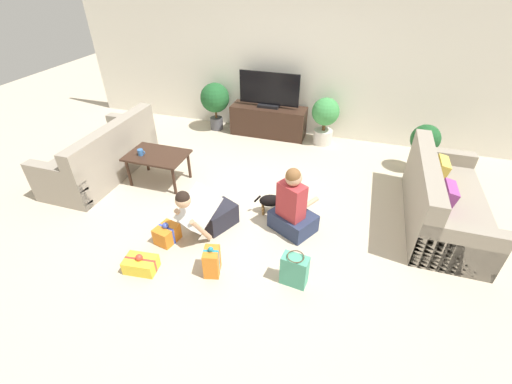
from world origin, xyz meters
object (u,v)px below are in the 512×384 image
at_px(potted_plant_corner_right, 424,145).
at_px(dog, 274,200).
at_px(tv, 269,92).
at_px(person_kneeling, 206,212).
at_px(gift_box_a, 141,264).
at_px(gift_box_b, 212,262).
at_px(potted_plant_back_left, 215,100).
at_px(coffee_table, 157,158).
at_px(tv_console, 268,121).
at_px(mug, 141,152).
at_px(potted_plant_back_right, 325,117).
at_px(gift_bag_a, 294,270).
at_px(sofa_left, 103,157).
at_px(sofa_right, 441,202).
at_px(person_sitting, 293,209).
at_px(gift_box_c, 167,234).

distance_m(potted_plant_corner_right, dog, 2.61).
bearing_deg(potted_plant_corner_right, tv, 167.74).
xyz_separation_m(person_kneeling, gift_box_a, (-0.45, -0.79, -0.24)).
bearing_deg(gift_box_b, potted_plant_corner_right, 52.63).
bearing_deg(gift_box_b, tv, 96.00).
relative_size(potted_plant_corner_right, potted_plant_back_left, 0.85).
relative_size(coffee_table, gift_box_a, 2.35).
bearing_deg(tv_console, mug, -121.20).
distance_m(potted_plant_back_left, gift_box_a, 3.80).
distance_m(potted_plant_back_right, gift_bag_a, 3.40).
bearing_deg(person_kneeling, gift_box_a, -93.61).
bearing_deg(potted_plant_back_left, person_kneeling, -69.29).
height_order(potted_plant_corner_right, mug, potted_plant_corner_right).
distance_m(potted_plant_corner_right, person_kneeling, 3.53).
xyz_separation_m(potted_plant_back_right, mug, (-2.37, -2.13, 0.01)).
xyz_separation_m(sofa_left, potted_plant_back_left, (1.00, 2.10, 0.30)).
relative_size(potted_plant_back_right, gift_box_b, 2.28).
bearing_deg(sofa_right, tv_console, 56.20).
bearing_deg(gift_box_a, gift_box_b, 14.82).
height_order(potted_plant_back_left, mug, potted_plant_back_left).
xyz_separation_m(tv_console, gift_bag_a, (1.25, -3.43, -0.09)).
bearing_deg(potted_plant_back_left, gift_box_a, -79.94).
relative_size(sofa_left, person_sitting, 2.08).
distance_m(sofa_right, coffee_table, 3.92).
bearing_deg(gift_box_c, gift_box_b, -22.49).
relative_size(sofa_left, sofa_right, 1.00).
height_order(tv_console, gift_box_a, tv_console).
distance_m(sofa_right, potted_plant_corner_right, 1.31).
height_order(potted_plant_back_left, person_kneeling, potted_plant_back_left).
xyz_separation_m(potted_plant_corner_right, dog, (-1.91, -1.75, -0.26)).
distance_m(tv, potted_plant_corner_right, 2.73).
height_order(coffee_table, potted_plant_corner_right, potted_plant_corner_right).
relative_size(coffee_table, dog, 1.88).
bearing_deg(potted_plant_back_left, sofa_right, -25.34).
relative_size(sofa_left, dog, 4.08).
relative_size(person_sitting, dog, 1.96).
distance_m(potted_plant_corner_right, potted_plant_back_left, 3.74).
bearing_deg(person_sitting, gift_bag_a, 133.46).
bearing_deg(dog, tv_console, -2.31).
relative_size(tv_console, gift_box_b, 3.77).
height_order(sofa_left, potted_plant_back_left, potted_plant_back_left).
height_order(sofa_left, person_sitting, person_sitting).
bearing_deg(tv_console, potted_plant_back_right, -2.73).
xyz_separation_m(coffee_table, potted_plant_back_right, (2.17, 2.05, 0.10)).
xyz_separation_m(person_sitting, gift_box_b, (-0.66, -0.95, -0.17)).
distance_m(coffee_table, dog, 1.87).
relative_size(dog, gift_box_b, 1.25).
relative_size(tv, gift_box_a, 3.00).
relative_size(dog, gift_bag_a, 1.19).
distance_m(tv_console, person_kneeling, 2.97).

